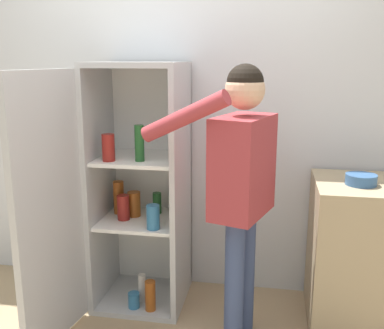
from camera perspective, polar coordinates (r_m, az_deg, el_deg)
The scene contains 5 objects.
wall_back at distance 3.22m, azimuth -1.15°, elevation 6.30°, with size 7.00×0.06×2.55m.
refrigerator at distance 2.99m, azimuth -8.58°, elevation -3.44°, with size 0.73×1.16×1.65m.
person at distance 2.54m, azimuth 6.27°, elevation -1.07°, with size 0.75×0.56×1.64m.
counter at distance 3.07m, azimuth 21.33°, elevation -10.61°, with size 0.69×0.63×0.93m.
bowl at distance 2.84m, azimuth 20.67°, elevation -1.80°, with size 0.18×0.18×0.06m.
Camera 1 is at (0.63, -2.15, 1.66)m, focal length 42.00 mm.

